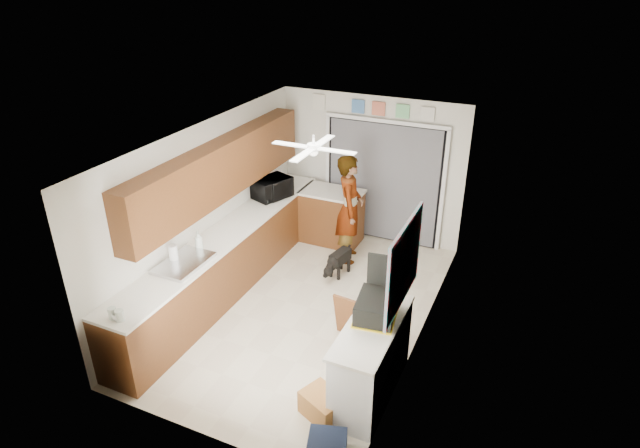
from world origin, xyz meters
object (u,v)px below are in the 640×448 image
(man, at_px, (349,209))
(suitcase, at_px, (376,307))
(dog, at_px, (340,262))
(cardboard_box, at_px, (323,405))
(soap_bottle, at_px, (199,240))
(navy_crate, at_px, (327,446))
(paper_towel_roll, at_px, (173,254))
(cup, at_px, (117,316))
(microwave, at_px, (272,188))

(man, bearing_deg, suitcase, -171.27)
(suitcase, distance_m, dog, 2.55)
(suitcase, bearing_deg, dog, 113.71)
(cardboard_box, relative_size, man, 0.25)
(suitcase, height_order, man, man)
(soap_bottle, bearing_deg, man, 57.92)
(man, xyz_separation_m, dog, (0.07, -0.53, -0.67))
(navy_crate, distance_m, man, 4.03)
(paper_towel_roll, relative_size, dog, 0.43)
(paper_towel_roll, bearing_deg, dog, 53.23)
(cup, bearing_deg, man, 72.21)
(navy_crate, relative_size, dog, 0.66)
(man, height_order, dog, man)
(soap_bottle, xyz_separation_m, man, (1.34, 2.14, -0.18))
(microwave, distance_m, man, 1.32)
(navy_crate, height_order, man, man)
(paper_towel_roll, relative_size, suitcase, 0.45)
(paper_towel_roll, height_order, dog, paper_towel_roll)
(paper_towel_roll, height_order, suitcase, paper_towel_roll)
(cup, bearing_deg, soap_bottle, 94.14)
(paper_towel_roll, bearing_deg, navy_crate, -24.08)
(cardboard_box, height_order, man, man)
(suitcase, distance_m, cardboard_box, 1.20)
(microwave, bearing_deg, paper_towel_roll, -162.99)
(dog, bearing_deg, microwave, 177.42)
(paper_towel_roll, distance_m, cardboard_box, 2.71)
(paper_towel_roll, distance_m, navy_crate, 3.10)
(cup, height_order, paper_towel_roll, paper_towel_roll)
(cup, distance_m, dog, 3.59)
(soap_bottle, bearing_deg, navy_crate, -31.89)
(dog, bearing_deg, cardboard_box, -59.89)
(man, bearing_deg, navy_crate, -179.89)
(man, bearing_deg, paper_towel_roll, 132.17)
(cup, relative_size, suitcase, 0.21)
(cup, relative_size, paper_towel_roll, 0.47)
(paper_towel_roll, bearing_deg, man, 60.54)
(paper_towel_roll, xyz_separation_m, suitcase, (2.76, -0.04, -0.01))
(cup, relative_size, dog, 0.20)
(paper_towel_roll, height_order, cardboard_box, paper_towel_roll)
(suitcase, height_order, dog, suitcase)
(paper_towel_roll, distance_m, suitcase, 2.76)
(microwave, bearing_deg, dog, -83.29)
(soap_bottle, bearing_deg, paper_towel_roll, -103.59)
(cardboard_box, bearing_deg, cup, -167.25)
(suitcase, bearing_deg, cup, -162.20)
(microwave, relative_size, man, 0.34)
(paper_towel_roll, relative_size, navy_crate, 0.65)
(man, bearing_deg, microwave, 80.23)
(dog, bearing_deg, suitcase, -47.13)
(microwave, bearing_deg, navy_crate, -123.75)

